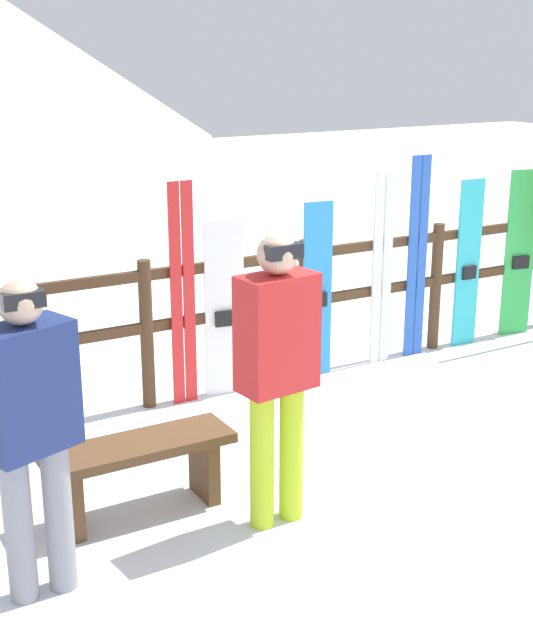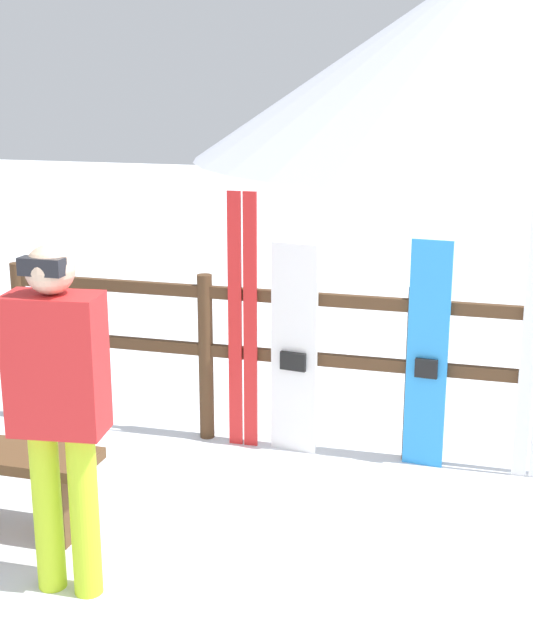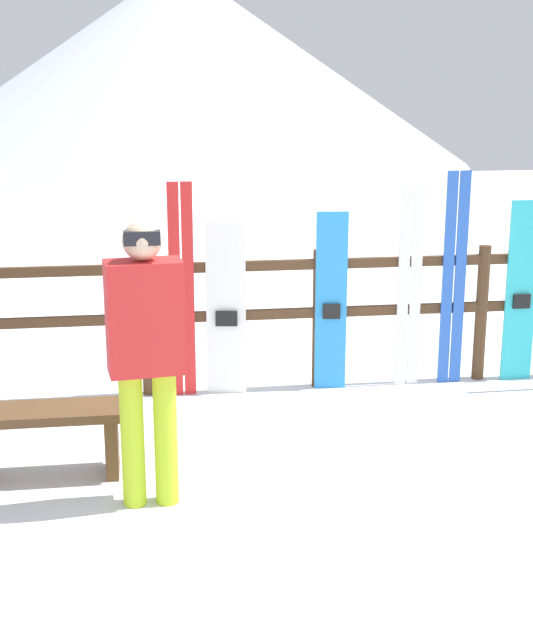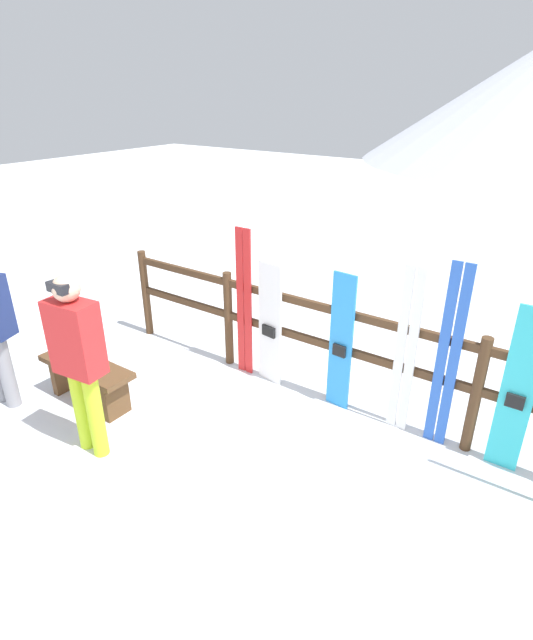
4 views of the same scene
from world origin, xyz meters
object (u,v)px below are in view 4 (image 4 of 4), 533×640
at_px(ski_pair_blue, 448,359).
at_px(snowboard_cyan, 517,393).
at_px(bench, 87,375).
at_px(snowboard_blue, 341,343).
at_px(ski_pair_red, 244,304).
at_px(person_red, 78,355).
at_px(snowboard_white, 270,325).
at_px(ski_pair_white, 406,352).

xyz_separation_m(ski_pair_blue, snowboard_cyan, (0.59, -0.00, -0.13)).
bearing_deg(bench, ski_pair_blue, 24.40).
distance_m(snowboard_blue, ski_pair_blue, 1.04).
relative_size(snowboard_blue, snowboard_cyan, 0.96).
bearing_deg(bench, snowboard_blue, 33.74).
bearing_deg(snowboard_cyan, bench, -159.09).
bearing_deg(ski_pair_red, bench, -123.49).
xyz_separation_m(person_red, snowboard_blue, (1.50, 1.91, -0.27)).
height_order(snowboard_white, snowboard_cyan, snowboard_cyan).
xyz_separation_m(bench, ski_pair_red, (0.96, 1.45, 0.53)).
bearing_deg(ski_pair_red, ski_pair_white, -0.00).
bearing_deg(snowboard_blue, ski_pair_white, 0.30).
relative_size(person_red, ski_pair_blue, 0.96).
relative_size(snowboard_white, ski_pair_white, 0.84).
bearing_deg(ski_pair_white, snowboard_blue, -179.70).
bearing_deg(ski_pair_blue, ski_pair_white, 180.00).
xyz_separation_m(person_red, snowboard_white, (0.65, 1.91, -0.30)).
relative_size(person_red, snowboard_blue, 1.16).
bearing_deg(person_red, bench, 144.58).
relative_size(person_red, ski_pair_red, 0.99).
relative_size(snowboard_blue, ski_pair_blue, 0.83).
bearing_deg(bench, snowboard_cyan, 20.91).
relative_size(bench, ski_pair_red, 0.65).
distance_m(ski_pair_red, ski_pair_blue, 2.23).
relative_size(ski_pair_red, ski_pair_blue, 0.97).
xyz_separation_m(person_red, ski_pair_white, (2.16, 1.92, -0.16)).
height_order(snowboard_white, ski_pair_blue, ski_pair_blue).
height_order(ski_pair_red, snowboard_cyan, ski_pair_red).
xyz_separation_m(ski_pair_white, snowboard_cyan, (0.97, -0.00, -0.07)).
height_order(person_red, ski_pair_blue, ski_pair_blue).
xyz_separation_m(snowboard_blue, snowboard_cyan, (1.62, 0.00, 0.03)).
relative_size(person_red, snowboard_white, 1.22).
bearing_deg(snowboard_blue, person_red, -128.14).
distance_m(ski_pair_blue, snowboard_cyan, 0.60).
height_order(snowboard_blue, ski_pair_white, ski_pair_white).
bearing_deg(person_red, snowboard_cyan, 31.51).
bearing_deg(snowboard_blue, snowboard_white, -180.00).
bearing_deg(snowboard_white, snowboard_blue, 0.00).
distance_m(snowboard_white, snowboard_blue, 0.86).
distance_m(bench, snowboard_white, 1.98).
height_order(person_red, snowboard_white, person_red).
height_order(person_red, snowboard_blue, person_red).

